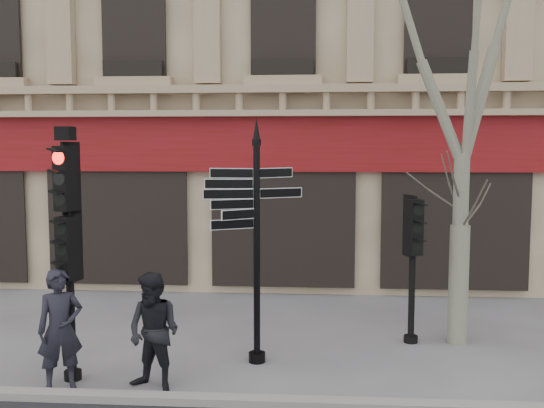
{
  "coord_description": "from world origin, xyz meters",
  "views": [
    {
      "loc": [
        0.76,
        -9.33,
        3.51
      ],
      "look_at": [
        0.05,
        0.6,
        2.58
      ],
      "focal_mm": 40.0,
      "sensor_mm": 36.0,
      "label": 1
    }
  ],
  "objects_px": {
    "traffic_signal_secondary": "(413,243)",
    "pedestrian_b": "(154,332)",
    "fingerpost": "(257,199)",
    "traffic_signal_main": "(68,222)",
    "pedestrian_a": "(60,329)",
    "plane_tree": "(466,14)"
  },
  "relations": [
    {
      "from": "traffic_signal_main",
      "to": "plane_tree",
      "type": "distance_m",
      "value": 7.42
    },
    {
      "from": "traffic_signal_secondary",
      "to": "plane_tree",
      "type": "bearing_deg",
      "value": -17.57
    },
    {
      "from": "plane_tree",
      "to": "pedestrian_b",
      "type": "height_order",
      "value": "plane_tree"
    },
    {
      "from": "traffic_signal_main",
      "to": "plane_tree",
      "type": "bearing_deg",
      "value": 32.36
    },
    {
      "from": "plane_tree",
      "to": "pedestrian_a",
      "type": "height_order",
      "value": "plane_tree"
    },
    {
      "from": "plane_tree",
      "to": "traffic_signal_main",
      "type": "bearing_deg",
      "value": -160.66
    },
    {
      "from": "traffic_signal_main",
      "to": "plane_tree",
      "type": "relative_size",
      "value": 0.46
    },
    {
      "from": "fingerpost",
      "to": "traffic_signal_main",
      "type": "distance_m",
      "value": 2.89
    },
    {
      "from": "plane_tree",
      "to": "pedestrian_a",
      "type": "distance_m",
      "value": 8.34
    },
    {
      "from": "fingerpost",
      "to": "traffic_signal_main",
      "type": "relative_size",
      "value": 1.05
    },
    {
      "from": "fingerpost",
      "to": "traffic_signal_secondary",
      "type": "distance_m",
      "value": 3.06
    },
    {
      "from": "traffic_signal_main",
      "to": "pedestrian_a",
      "type": "bearing_deg",
      "value": -81.88
    },
    {
      "from": "pedestrian_b",
      "to": "pedestrian_a",
      "type": "bearing_deg",
      "value": -157.38
    },
    {
      "from": "pedestrian_a",
      "to": "pedestrian_b",
      "type": "distance_m",
      "value": 1.37
    },
    {
      "from": "traffic_signal_secondary",
      "to": "pedestrian_b",
      "type": "bearing_deg",
      "value": -168.4
    },
    {
      "from": "traffic_signal_main",
      "to": "traffic_signal_secondary",
      "type": "height_order",
      "value": "traffic_signal_main"
    },
    {
      "from": "traffic_signal_main",
      "to": "pedestrian_a",
      "type": "relative_size",
      "value": 2.16
    },
    {
      "from": "traffic_signal_main",
      "to": "traffic_signal_secondary",
      "type": "distance_m",
      "value": 5.84
    },
    {
      "from": "pedestrian_a",
      "to": "fingerpost",
      "type": "bearing_deg",
      "value": -5.16
    },
    {
      "from": "fingerpost",
      "to": "pedestrian_a",
      "type": "distance_m",
      "value": 3.53
    },
    {
      "from": "plane_tree",
      "to": "pedestrian_b",
      "type": "distance_m",
      "value": 7.37
    },
    {
      "from": "traffic_signal_main",
      "to": "pedestrian_a",
      "type": "xyz_separation_m",
      "value": [
        -0.03,
        -0.33,
        -1.53
      ]
    }
  ]
}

